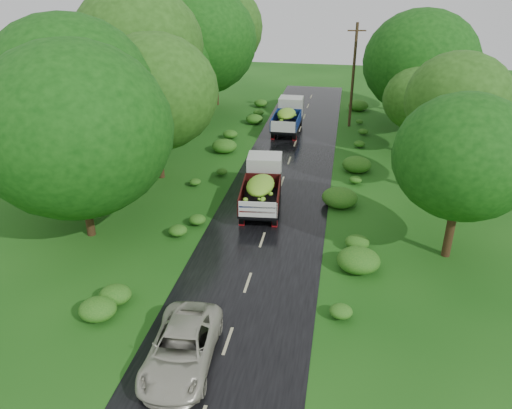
% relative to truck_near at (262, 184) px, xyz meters
% --- Properties ---
extents(ground, '(120.00, 120.00, 0.00)m').
position_rel_truck_near_xyz_m(ground, '(0.72, -12.15, -1.44)').
color(ground, '#11420E').
rests_on(ground, ground).
extents(road, '(6.50, 80.00, 0.02)m').
position_rel_truck_near_xyz_m(road, '(0.72, -7.15, -1.43)').
color(road, black).
rests_on(road, ground).
extents(road_lines, '(0.12, 69.60, 0.00)m').
position_rel_truck_near_xyz_m(road_lines, '(0.72, -6.15, -1.42)').
color(road_lines, '#BFB78C').
rests_on(road_lines, road).
extents(truck_near, '(2.66, 6.22, 2.54)m').
position_rel_truck_near_xyz_m(truck_near, '(0.00, 0.00, 0.00)').
color(truck_near, black).
rests_on(truck_near, ground).
extents(truck_far, '(2.19, 6.01, 2.52)m').
position_rel_truck_near_xyz_m(truck_far, '(-0.29, 15.13, -0.01)').
color(truck_far, black).
rests_on(truck_far, ground).
extents(car, '(2.63, 5.13, 1.38)m').
position_rel_truck_near_xyz_m(car, '(-0.64, -13.60, -0.73)').
color(car, '#BAB9A5').
rests_on(car, road).
extents(utility_pole, '(1.55, 0.36, 8.86)m').
position_rel_truck_near_xyz_m(utility_pole, '(4.97, 17.52, 3.12)').
color(utility_pole, '#382616').
rests_on(utility_pole, ground).
extents(trees_left, '(7.84, 32.38, 9.69)m').
position_rel_truck_near_xyz_m(trees_left, '(-9.41, 9.12, 5.24)').
color(trees_left, black).
rests_on(trees_left, ground).
extents(trees_right, '(4.56, 30.74, 7.97)m').
position_rel_truck_near_xyz_m(trees_right, '(10.22, 11.07, 4.18)').
color(trees_right, black).
rests_on(trees_right, ground).
extents(shrubs, '(11.90, 44.00, 0.70)m').
position_rel_truck_near_xyz_m(shrubs, '(0.72, 1.85, -1.09)').
color(shrubs, '#1B5F16').
rests_on(shrubs, ground).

